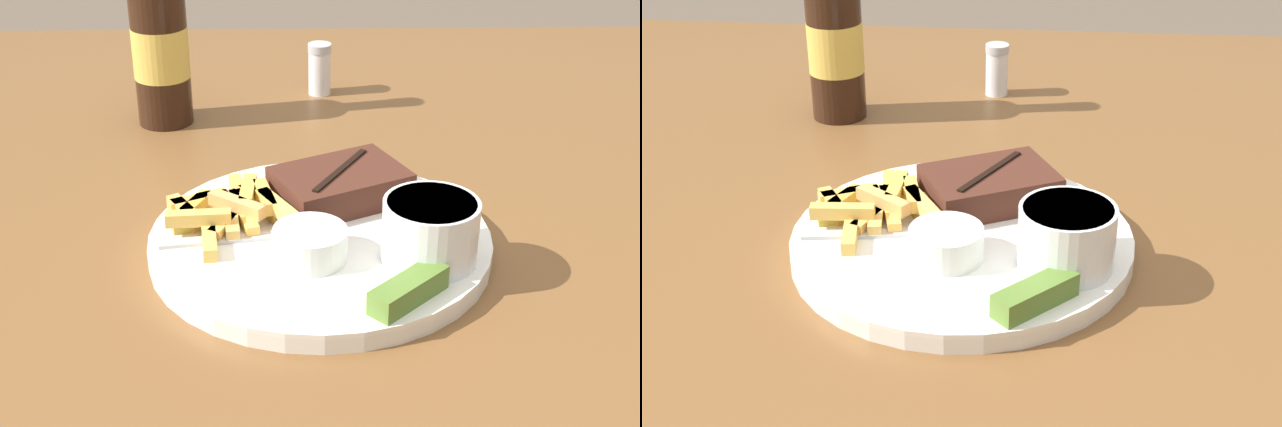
{
  "view_description": "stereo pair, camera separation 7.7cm",
  "coord_description": "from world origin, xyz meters",
  "views": [
    {
      "loc": [
        -0.02,
        -0.68,
        1.15
      ],
      "look_at": [
        0.0,
        0.0,
        0.78
      ],
      "focal_mm": 50.0,
      "sensor_mm": 36.0,
      "label": 1
    },
    {
      "loc": [
        0.06,
        -0.68,
        1.15
      ],
      "look_at": [
        0.0,
        0.0,
        0.78
      ],
      "focal_mm": 50.0,
      "sensor_mm": 36.0,
      "label": 2
    }
  ],
  "objects": [
    {
      "name": "dining_table",
      "position": [
        0.0,
        0.0,
        0.68
      ],
      "size": [
        1.48,
        1.34,
        0.74
      ],
      "color": "brown",
      "rests_on": "ground_plane"
    },
    {
      "name": "dinner_plate",
      "position": [
        0.0,
        0.0,
        0.75
      ],
      "size": [
        0.3,
        0.3,
        0.02
      ],
      "color": "white",
      "rests_on": "dining_table"
    },
    {
      "name": "steak_portion",
      "position": [
        0.02,
        0.06,
        0.78
      ],
      "size": [
        0.14,
        0.12,
        0.03
      ],
      "color": "#472319",
      "rests_on": "dinner_plate"
    },
    {
      "name": "fries_pile",
      "position": [
        -0.08,
        0.03,
        0.77
      ],
      "size": [
        0.13,
        0.15,
        0.02
      ],
      "color": "#E4B750",
      "rests_on": "dinner_plate"
    },
    {
      "name": "coleslaw_cup",
      "position": [
        0.09,
        -0.05,
        0.79
      ],
      "size": [
        0.08,
        0.08,
        0.05
      ],
      "color": "white",
      "rests_on": "dinner_plate"
    },
    {
      "name": "dipping_sauce_cup",
      "position": [
        -0.01,
        -0.04,
        0.78
      ],
      "size": [
        0.06,
        0.06,
        0.03
      ],
      "color": "silver",
      "rests_on": "dinner_plate"
    },
    {
      "name": "pickle_spear",
      "position": [
        0.07,
        -0.11,
        0.77
      ],
      "size": [
        0.07,
        0.07,
        0.02
      ],
      "color": "#567A2D",
      "rests_on": "dinner_plate"
    },
    {
      "name": "fork_utensil",
      "position": [
        -0.08,
        -0.01,
        0.76
      ],
      "size": [
        0.13,
        0.03,
        0.0
      ],
      "rotation": [
        0.0,
        0.0,
        6.42
      ],
      "color": "#B7B7BC",
      "rests_on": "dinner_plate"
    },
    {
      "name": "beer_bottle",
      "position": [
        -0.17,
        0.3,
        0.83
      ],
      "size": [
        0.06,
        0.06,
        0.25
      ],
      "color": "black",
      "rests_on": "dining_table"
    },
    {
      "name": "salt_shaker",
      "position": [
        0.01,
        0.39,
        0.78
      ],
      "size": [
        0.03,
        0.03,
        0.07
      ],
      "color": "white",
      "rests_on": "dining_table"
    }
  ]
}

